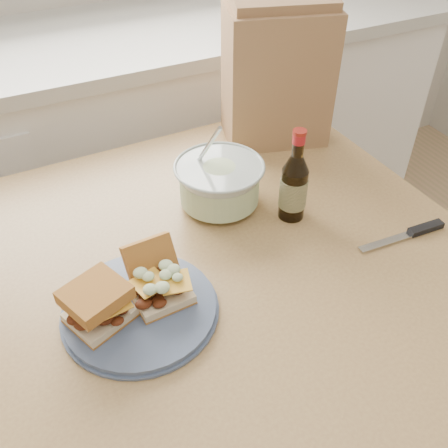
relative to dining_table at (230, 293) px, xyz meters
name	(u,v)px	position (x,y,z in m)	size (l,w,h in m)	color
cabinet_run	(103,168)	(-0.05, 0.90, -0.21)	(2.50, 0.64, 0.94)	white
dining_table	(230,293)	(0.00, 0.00, 0.00)	(0.97, 0.97, 0.80)	tan
plate	(140,309)	(-0.21, -0.06, 0.13)	(0.26, 0.26, 0.02)	#485674
sandwich_left	(97,304)	(-0.27, -0.06, 0.17)	(0.12, 0.12, 0.07)	beige
sandwich_right	(157,279)	(-0.16, -0.04, 0.16)	(0.10, 0.13, 0.08)	beige
coleslaw_bowl	(219,185)	(0.05, 0.15, 0.17)	(0.19, 0.19, 0.19)	#B1BEB8
beer_bottle	(294,186)	(0.17, 0.05, 0.19)	(0.06, 0.06, 0.21)	black
knife	(416,232)	(0.36, -0.12, 0.12)	(0.20, 0.03, 0.01)	silver
paper_bag	(277,76)	(0.31, 0.36, 0.28)	(0.25, 0.16, 0.33)	#9C724B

